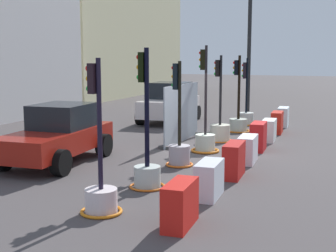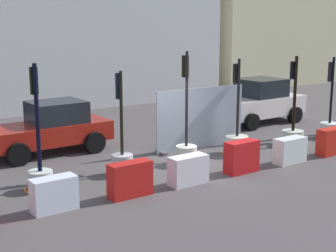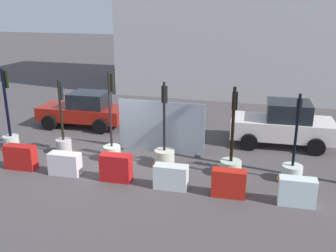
{
  "view_description": "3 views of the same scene",
  "coord_description": "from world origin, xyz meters",
  "px_view_note": "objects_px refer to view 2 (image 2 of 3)",
  "views": [
    {
      "loc": [
        -14.17,
        -4.1,
        3.04
      ],
      "look_at": [
        -1.62,
        0.81,
        1.03
      ],
      "focal_mm": 50.58,
      "sensor_mm": 36.0,
      "label": 1
    },
    {
      "loc": [
        -8.32,
        -11.94,
        4.3
      ],
      "look_at": [
        -0.58,
        0.23,
        1.23
      ],
      "focal_mm": 54.66,
      "sensor_mm": 36.0,
      "label": 2
    },
    {
      "loc": [
        5.67,
        -11.72,
        5.49
      ],
      "look_at": [
        2.21,
        0.13,
        1.55
      ],
      "focal_mm": 40.41,
      "sensor_mm": 36.0,
      "label": 3
    }
  ],
  "objects_px": {
    "traffic_light_2": "(122,157)",
    "traffic_light_1": "(40,168)",
    "traffic_light_6": "(329,126)",
    "construction_barrier_6": "(331,142)",
    "traffic_light_5": "(293,132)",
    "construction_barrier_4": "(242,157)",
    "construction_barrier_1": "(54,194)",
    "car_red_compact": "(49,128)",
    "construction_barrier_3": "(188,170)",
    "construction_barrier_2": "(130,179)",
    "construction_barrier_5": "(290,150)",
    "traffic_light_4": "(237,141)",
    "traffic_light_3": "(186,149)",
    "car_white_van": "(258,102)"
  },
  "relations": [
    {
      "from": "car_red_compact",
      "to": "traffic_light_6",
      "type": "bearing_deg",
      "value": -20.12
    },
    {
      "from": "traffic_light_1",
      "to": "construction_barrier_6",
      "type": "bearing_deg",
      "value": -10.32
    },
    {
      "from": "traffic_light_1",
      "to": "car_white_van",
      "type": "height_order",
      "value": "traffic_light_1"
    },
    {
      "from": "traffic_light_3",
      "to": "construction_barrier_1",
      "type": "relative_size",
      "value": 3.19
    },
    {
      "from": "traffic_light_6",
      "to": "construction_barrier_3",
      "type": "height_order",
      "value": "traffic_light_6"
    },
    {
      "from": "traffic_light_1",
      "to": "construction_barrier_5",
      "type": "bearing_deg",
      "value": -12.73
    },
    {
      "from": "traffic_light_5",
      "to": "traffic_light_4",
      "type": "bearing_deg",
      "value": 177.23
    },
    {
      "from": "traffic_light_2",
      "to": "construction_barrier_5",
      "type": "xyz_separation_m",
      "value": [
        4.79,
        -1.68,
        -0.1
      ]
    },
    {
      "from": "traffic_light_6",
      "to": "construction_barrier_3",
      "type": "relative_size",
      "value": 2.69
    },
    {
      "from": "construction_barrier_3",
      "to": "construction_barrier_5",
      "type": "height_order",
      "value": "construction_barrier_5"
    },
    {
      "from": "construction_barrier_1",
      "to": "traffic_light_1",
      "type": "bearing_deg",
      "value": 82.38
    },
    {
      "from": "traffic_light_1",
      "to": "construction_barrier_1",
      "type": "relative_size",
      "value": 3.06
    },
    {
      "from": "construction_barrier_4",
      "to": "car_white_van",
      "type": "xyz_separation_m",
      "value": [
        5.2,
        5.07,
        0.42
      ]
    },
    {
      "from": "traffic_light_4",
      "to": "construction_barrier_3",
      "type": "height_order",
      "value": "traffic_light_4"
    },
    {
      "from": "construction_barrier_1",
      "to": "car_red_compact",
      "type": "bearing_deg",
      "value": 71.32
    },
    {
      "from": "construction_barrier_2",
      "to": "car_red_compact",
      "type": "height_order",
      "value": "car_red_compact"
    },
    {
      "from": "traffic_light_6",
      "to": "construction_barrier_3",
      "type": "bearing_deg",
      "value": -167.51
    },
    {
      "from": "construction_barrier_4",
      "to": "traffic_light_6",
      "type": "bearing_deg",
      "value": 16.07
    },
    {
      "from": "car_white_van",
      "to": "car_red_compact",
      "type": "xyz_separation_m",
      "value": [
        -9.0,
        -0.06,
        -0.07
      ]
    },
    {
      "from": "traffic_light_2",
      "to": "car_red_compact",
      "type": "relative_size",
      "value": 0.7
    },
    {
      "from": "traffic_light_5",
      "to": "construction_barrier_3",
      "type": "distance_m",
      "value": 5.61
    },
    {
      "from": "construction_barrier_2",
      "to": "construction_barrier_3",
      "type": "distance_m",
      "value": 1.74
    },
    {
      "from": "traffic_light_2",
      "to": "traffic_light_3",
      "type": "distance_m",
      "value": 2.09
    },
    {
      "from": "traffic_light_1",
      "to": "car_white_van",
      "type": "bearing_deg",
      "value": 18.38
    },
    {
      "from": "traffic_light_4",
      "to": "car_red_compact",
      "type": "distance_m",
      "value": 6.04
    },
    {
      "from": "construction_barrier_2",
      "to": "car_red_compact",
      "type": "relative_size",
      "value": 0.27
    },
    {
      "from": "traffic_light_3",
      "to": "traffic_light_4",
      "type": "height_order",
      "value": "traffic_light_3"
    },
    {
      "from": "traffic_light_5",
      "to": "construction_barrier_2",
      "type": "bearing_deg",
      "value": -167.79
    },
    {
      "from": "traffic_light_1",
      "to": "traffic_light_4",
      "type": "distance_m",
      "value": 6.45
    },
    {
      "from": "construction_barrier_5",
      "to": "construction_barrier_6",
      "type": "bearing_deg",
      "value": -0.49
    },
    {
      "from": "construction_barrier_6",
      "to": "car_red_compact",
      "type": "relative_size",
      "value": 0.25
    },
    {
      "from": "traffic_light_2",
      "to": "traffic_light_6",
      "type": "height_order",
      "value": "traffic_light_6"
    },
    {
      "from": "traffic_light_4",
      "to": "construction_barrier_5",
      "type": "distance_m",
      "value": 1.77
    },
    {
      "from": "traffic_light_6",
      "to": "traffic_light_1",
      "type": "bearing_deg",
      "value": -179.97
    },
    {
      "from": "traffic_light_6",
      "to": "traffic_light_4",
      "type": "bearing_deg",
      "value": 179.91
    },
    {
      "from": "construction_barrier_1",
      "to": "construction_barrier_6",
      "type": "xyz_separation_m",
      "value": [
        9.17,
        -0.07,
        0.03
      ]
    },
    {
      "from": "traffic_light_5",
      "to": "construction_barrier_4",
      "type": "relative_size",
      "value": 2.96
    },
    {
      "from": "traffic_light_2",
      "to": "car_red_compact",
      "type": "bearing_deg",
      "value": 104.78
    },
    {
      "from": "traffic_light_5",
      "to": "traffic_light_6",
      "type": "relative_size",
      "value": 1.04
    },
    {
      "from": "traffic_light_1",
      "to": "traffic_light_6",
      "type": "distance_m",
      "value": 10.81
    },
    {
      "from": "traffic_light_3",
      "to": "traffic_light_6",
      "type": "relative_size",
      "value": 1.15
    },
    {
      "from": "construction_barrier_2",
      "to": "construction_barrier_5",
      "type": "xyz_separation_m",
      "value": [
        5.46,
        0.03,
        -0.05
      ]
    },
    {
      "from": "traffic_light_2",
      "to": "construction_barrier_5",
      "type": "relative_size",
      "value": 2.69
    },
    {
      "from": "construction_barrier_3",
      "to": "car_white_van",
      "type": "height_order",
      "value": "car_white_van"
    },
    {
      "from": "construction_barrier_2",
      "to": "car_red_compact",
      "type": "bearing_deg",
      "value": 92.42
    },
    {
      "from": "car_red_compact",
      "to": "traffic_light_2",
      "type": "bearing_deg",
      "value": -75.22
    },
    {
      "from": "traffic_light_2",
      "to": "traffic_light_1",
      "type": "bearing_deg",
      "value": -178.39
    },
    {
      "from": "car_red_compact",
      "to": "construction_barrier_2",
      "type": "bearing_deg",
      "value": -87.58
    },
    {
      "from": "construction_barrier_3",
      "to": "construction_barrier_6",
      "type": "height_order",
      "value": "construction_barrier_6"
    },
    {
      "from": "construction_barrier_1",
      "to": "car_red_compact",
      "type": "distance_m",
      "value": 5.28
    }
  ]
}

